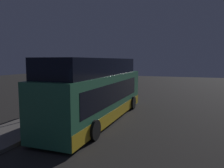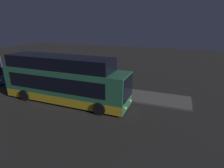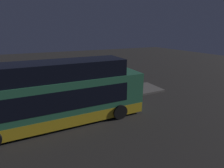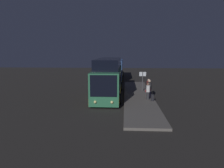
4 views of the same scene
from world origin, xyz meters
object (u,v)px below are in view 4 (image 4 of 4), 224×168
object	(u,v)px
passenger_with_bags	(149,87)
suitcase	(152,97)
passenger_boarding	(149,88)
passenger_waiting	(148,91)
sign_post	(143,78)
bus_second	(115,69)
bus_lead	(109,79)

from	to	relation	value
passenger_with_bags	suitcase	distance (m)	2.51
passenger_boarding	passenger_waiting	size ratio (longest dim) A/B	1.10
passenger_boarding	suitcase	size ratio (longest dim) A/B	2.04
sign_post	bus_second	bearing A→B (deg)	-163.31
passenger_waiting	bus_lead	bearing A→B (deg)	125.35
suitcase	sign_post	world-z (taller)	sign_post
bus_second	passenger_boarding	size ratio (longest dim) A/B	6.39
passenger_with_bags	bus_lead	bearing A→B (deg)	-33.64
passenger_boarding	passenger_waiting	xyz separation A→B (m)	(1.03, -0.23, -0.08)
bus_lead	passenger_waiting	world-z (taller)	bus_lead
bus_second	suitcase	distance (m)	18.12
passenger_with_bags	sign_post	world-z (taller)	sign_post
bus_second	passenger_boarding	xyz separation A→B (m)	(15.96, 4.15, -0.52)
bus_second	suitcase	size ratio (longest dim) A/B	13.00
passenger_waiting	passenger_with_bags	xyz separation A→B (m)	(-1.84, 0.25, 0.08)
suitcase	passenger_waiting	bearing A→B (deg)	-149.71
bus_lead	suitcase	size ratio (longest dim) A/B	13.14
passenger_waiting	passenger_with_bags	size ratio (longest dim) A/B	0.92
passenger_boarding	passenger_with_bags	size ratio (longest dim) A/B	1.02
passenger_with_bags	sign_post	size ratio (longest dim) A/B	0.77
suitcase	sign_post	size ratio (longest dim) A/B	0.38
bus_second	passenger_with_bags	size ratio (longest dim) A/B	6.51
bus_second	passenger_waiting	bearing A→B (deg)	13.00
sign_post	suitcase	bearing A→B (deg)	5.85
passenger_waiting	suitcase	size ratio (longest dim) A/B	1.85
passenger_boarding	suitcase	world-z (taller)	passenger_boarding
passenger_waiting	passenger_with_bags	world-z (taller)	passenger_with_bags
bus_second	passenger_with_bags	distance (m)	15.72
bus_lead	passenger_with_bags	xyz separation A→B (m)	(0.62, 4.17, -0.65)
passenger_waiting	sign_post	distance (m)	4.54
bus_lead	passenger_with_bags	distance (m)	4.27
sign_post	bus_lead	bearing A→B (deg)	-61.58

